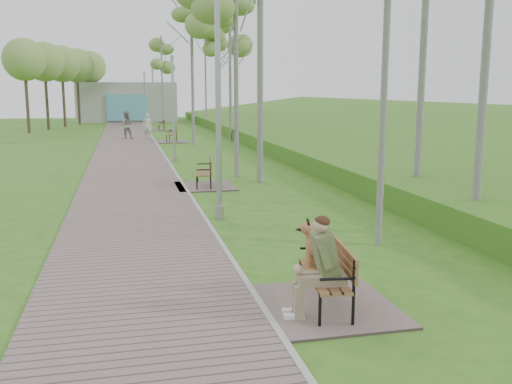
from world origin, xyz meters
The scene contains 21 objects.
ground centered at (0.00, 0.00, 0.00)m, with size 120.00×120.00×0.00m, color #33631C.
walkway centered at (-1.75, 21.50, 0.02)m, with size 3.50×67.00×0.04m, color #74625E.
kerb centered at (0.00, 21.50, 0.03)m, with size 0.10×67.00×0.05m, color #999993.
embankment centered at (12.00, 20.00, 0.00)m, with size 14.00×70.00×1.60m, color #538929.
building_north centered at (-1.50, 50.97, 1.99)m, with size 10.00×5.20×4.00m.
bench_main centered at (0.87, -2.84, 0.50)m, with size 2.01×2.23×1.75m.
bench_second centered at (0.66, 8.49, 0.22)m, with size 1.95×2.16×1.20m.
bench_third centered at (1.00, 25.77, 0.22)m, with size 1.94×2.16×1.19m.
bench_far centered at (1.07, 36.47, 0.21)m, with size 1.80×2.00×1.11m.
lamp_post_near centered at (0.37, 3.51, 2.78)m, with size 0.23×0.23×5.95m.
lamp_post_second centered at (0.29, 15.63, 2.23)m, with size 0.18×0.18×4.78m.
lamp_post_third centered at (0.38, 34.43, 2.28)m, with size 0.19×0.19×4.88m.
lamp_post_far centered at (0.29, 48.51, 2.36)m, with size 0.19×0.19×5.04m.
pedestrian_near centered at (-0.35, 28.98, 0.85)m, with size 0.62×0.41×1.70m, color silver.
pedestrian_far centered at (-1.77, 28.47, 0.93)m, with size 0.90×0.70×1.86m, color gray.
birch_mid_c centered at (3.34, 22.31, 6.38)m, with size 2.52×2.52×8.13m.
birch_far_a centered at (4.81, 25.80, 7.22)m, with size 2.65×2.65×9.19m.
birch_far_b centered at (2.12, 23.47, 7.61)m, with size 2.54×2.54×9.69m.
birch_far_c centered at (5.60, 34.63, 7.99)m, with size 2.72×2.72×10.18m.
birch_distant_a centered at (1.63, 42.41, 6.52)m, with size 2.48×2.48×8.31m.
birch_distant_b centered at (5.69, 43.04, 9.48)m, with size 2.89×2.89×12.07m.
Camera 1 is at (-1.95, -10.60, 3.28)m, focal length 40.00 mm.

